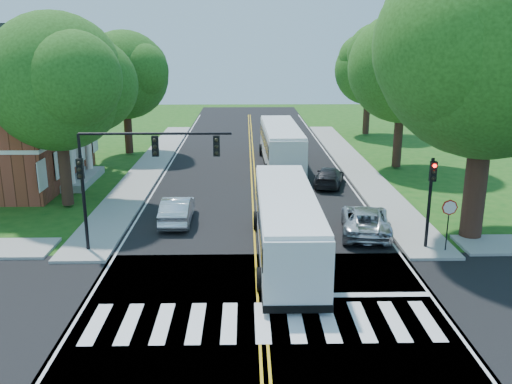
{
  "coord_description": "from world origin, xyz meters",
  "views": [
    {
      "loc": [
        -0.59,
        -18.1,
        9.81
      ],
      "look_at": [
        -0.05,
        8.49,
        2.4
      ],
      "focal_mm": 38.0,
      "sensor_mm": 36.0,
      "label": 1
    }
  ],
  "objects_px": {
    "suv": "(365,220)",
    "hatchback": "(177,210)",
    "dark_sedan": "(329,177)",
    "signal_ne": "(431,191)",
    "bus_follow": "(281,144)",
    "bus_lead": "(286,223)",
    "signal_nw": "(131,163)"
  },
  "relations": [
    {
      "from": "bus_follow",
      "to": "bus_lead",
      "type": "bearing_deg",
      "value": 85.93
    },
    {
      "from": "signal_ne",
      "to": "hatchback",
      "type": "xyz_separation_m",
      "value": [
        -12.59,
        4.35,
        -2.21
      ]
    },
    {
      "from": "bus_lead",
      "to": "suv",
      "type": "height_order",
      "value": "bus_lead"
    },
    {
      "from": "bus_lead",
      "to": "dark_sedan",
      "type": "bearing_deg",
      "value": -107.26
    },
    {
      "from": "bus_follow",
      "to": "hatchback",
      "type": "xyz_separation_m",
      "value": [
        -6.71,
        -14.37,
        -0.99
      ]
    },
    {
      "from": "signal_ne",
      "to": "suv",
      "type": "bearing_deg",
      "value": 136.59
    },
    {
      "from": "suv",
      "to": "hatchback",
      "type": "bearing_deg",
      "value": -2.2
    },
    {
      "from": "hatchback",
      "to": "suv",
      "type": "distance_m",
      "value": 10.31
    },
    {
      "from": "hatchback",
      "to": "bus_lead",
      "type": "bearing_deg",
      "value": 138.75
    },
    {
      "from": "bus_lead",
      "to": "signal_ne",
      "type": "bearing_deg",
      "value": -174.53
    },
    {
      "from": "signal_ne",
      "to": "dark_sedan",
      "type": "bearing_deg",
      "value": 103.37
    },
    {
      "from": "signal_nw",
      "to": "suv",
      "type": "xyz_separation_m",
      "value": [
        11.57,
        2.36,
        -3.63
      ]
    },
    {
      "from": "hatchback",
      "to": "signal_nw",
      "type": "bearing_deg",
      "value": 71.59
    },
    {
      "from": "signal_nw",
      "to": "bus_follow",
      "type": "relative_size",
      "value": 0.56
    },
    {
      "from": "bus_lead",
      "to": "hatchback",
      "type": "relative_size",
      "value": 2.65
    },
    {
      "from": "signal_ne",
      "to": "dark_sedan",
      "type": "height_order",
      "value": "signal_ne"
    },
    {
      "from": "hatchback",
      "to": "dark_sedan",
      "type": "distance_m",
      "value": 12.48
    },
    {
      "from": "bus_follow",
      "to": "hatchback",
      "type": "bearing_deg",
      "value": 63.87
    },
    {
      "from": "suv",
      "to": "dark_sedan",
      "type": "height_order",
      "value": "suv"
    },
    {
      "from": "signal_nw",
      "to": "bus_lead",
      "type": "bearing_deg",
      "value": -5.24
    },
    {
      "from": "signal_ne",
      "to": "bus_follow",
      "type": "height_order",
      "value": "signal_ne"
    },
    {
      "from": "suv",
      "to": "signal_ne",
      "type": "bearing_deg",
      "value": 145.6
    },
    {
      "from": "signal_ne",
      "to": "bus_follow",
      "type": "xyz_separation_m",
      "value": [
        -5.88,
        18.73,
        -1.22
      ]
    },
    {
      "from": "dark_sedan",
      "to": "hatchback",
      "type": "bearing_deg",
      "value": 53.56
    },
    {
      "from": "bus_follow",
      "to": "dark_sedan",
      "type": "height_order",
      "value": "bus_follow"
    },
    {
      "from": "dark_sedan",
      "to": "signal_ne",
      "type": "bearing_deg",
      "value": 117.9
    },
    {
      "from": "bus_follow",
      "to": "signal_ne",
      "type": "bearing_deg",
      "value": 106.33
    },
    {
      "from": "hatchback",
      "to": "dark_sedan",
      "type": "height_order",
      "value": "hatchback"
    },
    {
      "from": "bus_follow",
      "to": "suv",
      "type": "distance_m",
      "value": 16.76
    },
    {
      "from": "dark_sedan",
      "to": "suv",
      "type": "bearing_deg",
      "value": 106.96
    },
    {
      "from": "bus_lead",
      "to": "suv",
      "type": "distance_m",
      "value": 5.41
    },
    {
      "from": "signal_ne",
      "to": "hatchback",
      "type": "relative_size",
      "value": 0.97
    }
  ]
}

